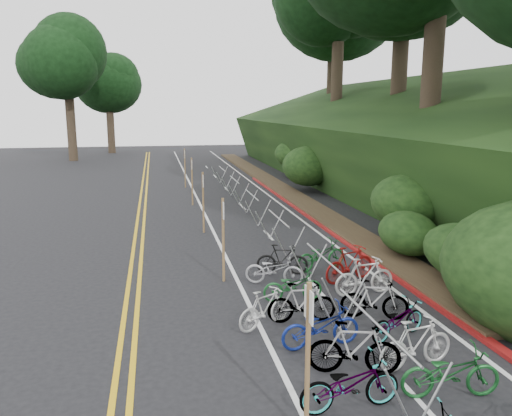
{
  "coord_description": "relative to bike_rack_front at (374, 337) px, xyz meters",
  "views": [
    {
      "loc": [
        -1.26,
        -8.92,
        5.03
      ],
      "look_at": [
        2.43,
        9.23,
        1.3
      ],
      "focal_mm": 35.0,
      "sensor_mm": 36.0,
      "label": 1
    }
  ],
  "objects": [
    {
      "name": "embankment",
      "position": [
        10.39,
        20.03,
        1.67
      ],
      "size": [
        14.3,
        48.14,
        9.11
      ],
      "color": "black",
      "rests_on": "ground"
    },
    {
      "name": "signpost_near",
      "position": [
        -1.69,
        -1.33,
        0.56
      ],
      "size": [
        0.08,
        0.4,
        2.53
      ],
      "color": "brown",
      "rests_on": "ground"
    },
    {
      "name": "signposts_rest",
      "position": [
        -1.97,
        14.99,
        0.54
      ],
      "size": [
        0.08,
        18.4,
        2.5
      ],
      "color": "brown",
      "rests_on": "ground"
    },
    {
      "name": "ground",
      "position": [
        -2.57,
        0.99,
        -0.89
      ],
      "size": [
        120.0,
        120.0,
        0.0
      ],
      "primitive_type": "plane",
      "color": "black",
      "rests_on": "ground"
    },
    {
      "name": "red_curb",
      "position": [
        3.13,
        12.99,
        -0.84
      ],
      "size": [
        0.25,
        28.0,
        0.1
      ],
      "primitive_type": "cube",
      "color": "maroon",
      "rests_on": "ground"
    },
    {
      "name": "road_markings",
      "position": [
        -1.94,
        11.09,
        -0.89
      ],
      "size": [
        7.47,
        80.0,
        0.01
      ],
      "color": "gold",
      "rests_on": "ground"
    },
    {
      "name": "bike_valet",
      "position": [
        0.46,
        2.17,
        -0.42
      ],
      "size": [
        3.33,
        10.4,
        1.08
      ],
      "color": "slate",
      "rests_on": "ground"
    },
    {
      "name": "bike_rack_front",
      "position": [
        0.0,
        0.0,
        0.0
      ],
      "size": [
        1.16,
        3.38,
        1.2
      ],
      "color": "#A5A5A7",
      "rests_on": "ground"
    },
    {
      "name": "bike_front",
      "position": [
        -1.46,
        2.68,
        -0.42
      ],
      "size": [
        1.12,
        1.58,
        0.93
      ],
      "primitive_type": "imported",
      "rotation": [
        0.0,
        0.0,
        2.06
      ],
      "color": "beige",
      "rests_on": "ground"
    },
    {
      "name": "bike_racks_rest",
      "position": [
        0.43,
        13.99,
        -0.04
      ],
      "size": [
        1.14,
        23.0,
        1.17
      ],
      "color": "#A5A5A7",
      "rests_on": "ground"
    }
  ]
}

